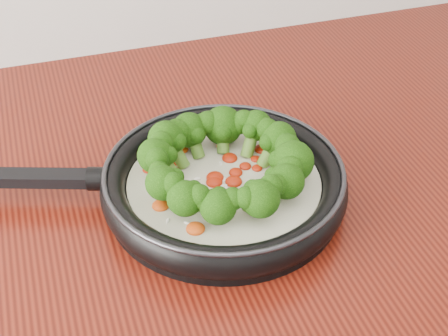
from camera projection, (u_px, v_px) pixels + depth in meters
name	position (u px, v px, depth m)	size (l,w,h in m)	color
skillet	(222.00, 178.00, 0.78)	(0.49, 0.37, 0.09)	black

